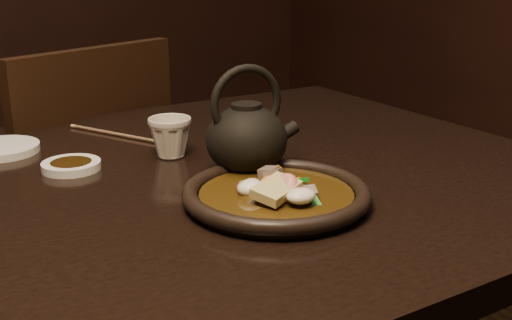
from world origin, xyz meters
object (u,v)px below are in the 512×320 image
tea_cup (170,136)px  plate (276,195)px  teapot (247,136)px  table (44,259)px  chair (72,219)px

tea_cup → plate: bearing=-83.4°
tea_cup → teapot: teapot is taller
plate → teapot: 0.13m
table → plate: 0.33m
chair → teapot: bearing=79.7°
table → chair: size_ratio=1.81×
chair → table: bearing=51.3°
chair → teapot: size_ratio=5.42×
chair → tea_cup: bearing=75.8°
plate → chair: bearing=96.1°
chair → tea_cup: chair is taller
plate → teapot: bearing=77.1°
chair → plate: chair is taller
plate → tea_cup: tea_cup is taller
table → plate: size_ratio=6.38×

